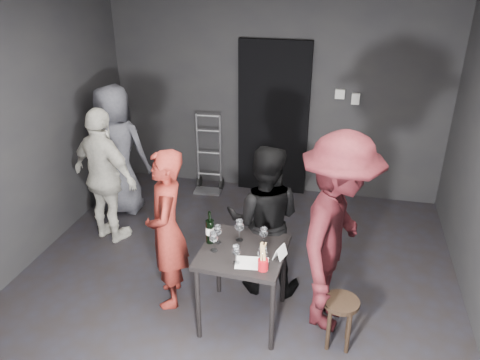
% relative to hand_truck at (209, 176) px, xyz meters
% --- Properties ---
extents(floor, '(4.50, 5.00, 0.02)m').
position_rel_hand_truck_xyz_m(floor, '(0.86, -2.21, -0.21)').
color(floor, black).
rests_on(floor, ground).
extents(ceiling, '(4.50, 5.00, 0.02)m').
position_rel_hand_truck_xyz_m(ceiling, '(0.86, -2.21, 2.49)').
color(ceiling, silver).
rests_on(ceiling, ground).
extents(wall_back, '(4.50, 0.04, 2.70)m').
position_rel_hand_truck_xyz_m(wall_back, '(0.86, 0.29, 1.14)').
color(wall_back, black).
rests_on(wall_back, ground).
extents(wall_left, '(0.04, 5.00, 2.70)m').
position_rel_hand_truck_xyz_m(wall_left, '(-1.39, -2.21, 1.14)').
color(wall_left, black).
rests_on(wall_left, ground).
extents(doorway, '(0.95, 0.10, 2.10)m').
position_rel_hand_truck_xyz_m(doorway, '(0.86, 0.23, 0.84)').
color(doorway, black).
rests_on(doorway, ground).
extents(wallbox_upper, '(0.12, 0.06, 0.12)m').
position_rel_hand_truck_xyz_m(wallbox_upper, '(1.71, 0.24, 1.24)').
color(wallbox_upper, '#B7B7B2').
rests_on(wallbox_upper, wall_back).
extents(wallbox_lower, '(0.10, 0.06, 0.14)m').
position_rel_hand_truck_xyz_m(wallbox_lower, '(1.91, 0.24, 1.19)').
color(wallbox_lower, '#B7B7B2').
rests_on(wallbox_lower, wall_back).
extents(hand_truck, '(0.37, 0.32, 1.11)m').
position_rel_hand_truck_xyz_m(hand_truck, '(0.00, 0.00, 0.00)').
color(hand_truck, '#B2B2B7').
rests_on(hand_truck, floor).
extents(tasting_table, '(0.72, 0.72, 0.75)m').
position_rel_hand_truck_xyz_m(tasting_table, '(1.07, -2.48, 0.44)').
color(tasting_table, black).
rests_on(tasting_table, floor).
extents(stool, '(0.30, 0.30, 0.47)m').
position_rel_hand_truck_xyz_m(stool, '(1.93, -2.61, 0.15)').
color(stool, black).
rests_on(stool, floor).
extents(server_red, '(0.55, 0.68, 1.61)m').
position_rel_hand_truck_xyz_m(server_red, '(0.33, -2.36, 0.60)').
color(server_red, maroon).
rests_on(server_red, floor).
extents(woman_black, '(0.77, 0.45, 1.54)m').
position_rel_hand_truck_xyz_m(woman_black, '(1.15, -1.96, 0.56)').
color(woman_black, black).
rests_on(woman_black, floor).
extents(man_maroon, '(0.92, 1.53, 2.21)m').
position_rel_hand_truck_xyz_m(man_maroon, '(1.84, -2.30, 0.90)').
color(man_maroon, '#390F13').
rests_on(man_maroon, floor).
extents(bystander_cream, '(1.10, 0.79, 1.70)m').
position_rel_hand_truck_xyz_m(bystander_cream, '(-0.76, -1.48, 0.64)').
color(bystander_cream, white).
rests_on(bystander_cream, floor).
extents(bystander_grey, '(0.91, 0.50, 1.86)m').
position_rel_hand_truck_xyz_m(bystander_grey, '(-0.94, -0.82, 0.72)').
color(bystander_grey, '#53535D').
rests_on(bystander_grey, floor).
extents(tasting_mat, '(0.29, 0.21, 0.00)m').
position_rel_hand_truck_xyz_m(tasting_mat, '(1.18, -2.65, 0.54)').
color(tasting_mat, white).
rests_on(tasting_mat, tasting_table).
extents(wine_glass_a, '(0.08, 0.08, 0.20)m').
position_rel_hand_truck_xyz_m(wine_glass_a, '(0.83, -2.55, 0.64)').
color(wine_glass_a, white).
rests_on(wine_glass_a, tasting_table).
extents(wine_glass_b, '(0.08, 0.08, 0.19)m').
position_rel_hand_truck_xyz_m(wine_glass_b, '(0.83, -2.42, 0.64)').
color(wine_glass_b, white).
rests_on(wine_glass_b, tasting_table).
extents(wine_glass_c, '(0.11, 0.11, 0.22)m').
position_rel_hand_truck_xyz_m(wine_glass_c, '(1.00, -2.33, 0.65)').
color(wine_glass_c, white).
rests_on(wine_glass_c, tasting_table).
extents(wine_glass_d, '(0.07, 0.07, 0.19)m').
position_rel_hand_truck_xyz_m(wine_glass_d, '(1.06, -2.67, 0.63)').
color(wine_glass_d, white).
rests_on(wine_glass_d, tasting_table).
extents(wine_glass_e, '(0.11, 0.11, 0.21)m').
position_rel_hand_truck_xyz_m(wine_glass_e, '(1.27, -2.68, 0.65)').
color(wine_glass_e, white).
rests_on(wine_glass_e, tasting_table).
extents(wine_glass_f, '(0.08, 0.08, 0.20)m').
position_rel_hand_truck_xyz_m(wine_glass_f, '(1.22, -2.37, 0.64)').
color(wine_glass_f, white).
rests_on(wine_glass_f, tasting_table).
extents(wine_bottle, '(0.07, 0.07, 0.31)m').
position_rel_hand_truck_xyz_m(wine_bottle, '(0.76, -2.42, 0.66)').
color(wine_bottle, black).
rests_on(wine_bottle, tasting_table).
extents(breadstick_cup, '(0.09, 0.09, 0.27)m').
position_rel_hand_truck_xyz_m(breadstick_cup, '(1.29, -2.71, 0.66)').
color(breadstick_cup, '#A70C14').
rests_on(breadstick_cup, tasting_table).
extents(reserved_card, '(0.12, 0.16, 0.11)m').
position_rel_hand_truck_xyz_m(reserved_card, '(1.38, -2.51, 0.59)').
color(reserved_card, white).
rests_on(reserved_card, tasting_table).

